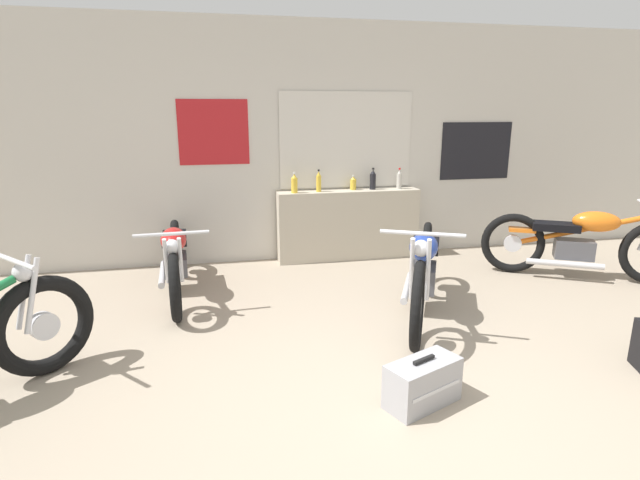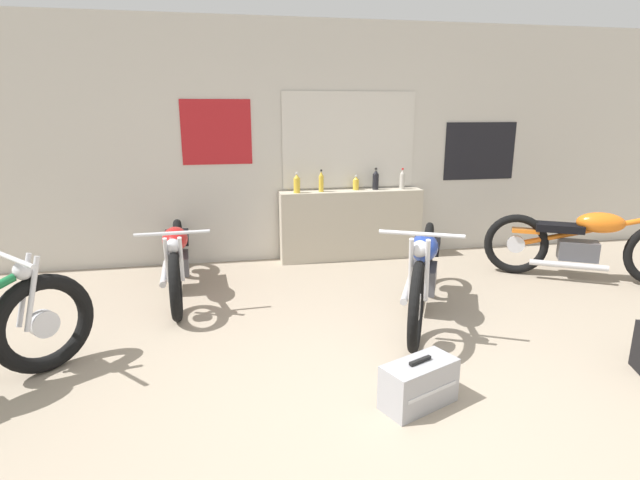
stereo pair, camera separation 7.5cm
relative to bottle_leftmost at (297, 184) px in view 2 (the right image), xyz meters
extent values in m
plane|color=gray|center=(0.12, -3.23, -0.96)|extent=(24.00, 24.00, 0.00)
cube|color=beige|center=(0.12, 0.23, 0.44)|extent=(10.00, 0.06, 2.80)
cube|color=silver|center=(0.67, 0.19, 0.48)|extent=(1.56, 0.01, 1.08)
cube|color=beige|center=(0.67, 0.19, 0.48)|extent=(1.62, 0.01, 1.14)
cube|color=black|center=(2.39, 0.19, 0.32)|extent=(0.95, 0.01, 0.72)
cube|color=#B21E23|center=(-0.89, 0.19, 0.59)|extent=(0.79, 0.01, 0.73)
cube|color=#B7AD99|center=(0.67, 0.05, -0.53)|extent=(1.74, 0.28, 0.85)
cylinder|color=gold|center=(0.00, 0.00, -0.02)|extent=(0.08, 0.08, 0.17)
cone|color=gold|center=(0.00, 0.00, 0.09)|extent=(0.06, 0.06, 0.05)
cylinder|color=silver|center=(0.00, 0.00, 0.12)|extent=(0.03, 0.03, 0.02)
cylinder|color=gold|center=(0.30, 0.03, -0.01)|extent=(0.06, 0.06, 0.19)
cone|color=gold|center=(0.30, 0.03, 0.11)|extent=(0.05, 0.05, 0.05)
cylinder|color=black|center=(0.30, 0.03, 0.14)|extent=(0.02, 0.02, 0.02)
cylinder|color=gold|center=(0.74, 0.09, -0.04)|extent=(0.07, 0.07, 0.13)
cone|color=gold|center=(0.74, 0.09, 0.04)|extent=(0.06, 0.06, 0.04)
cylinder|color=silver|center=(0.74, 0.09, 0.06)|extent=(0.03, 0.03, 0.01)
cylinder|color=black|center=(0.98, 0.07, -0.01)|extent=(0.08, 0.08, 0.19)
cone|color=black|center=(0.98, 0.07, 0.11)|extent=(0.06, 0.06, 0.05)
cylinder|color=black|center=(0.98, 0.07, 0.14)|extent=(0.03, 0.03, 0.02)
cylinder|color=#B7B2A8|center=(1.31, 0.05, -0.02)|extent=(0.06, 0.06, 0.18)
cone|color=#B7B2A8|center=(1.31, 0.05, 0.10)|extent=(0.05, 0.05, 0.05)
cylinder|color=red|center=(1.31, 0.05, 0.14)|extent=(0.02, 0.02, 0.02)
torus|color=black|center=(0.55, -2.42, -0.61)|extent=(0.38, 0.66, 0.70)
cylinder|color=silver|center=(0.55, -2.42, -0.61)|extent=(0.14, 0.20, 0.20)
torus|color=black|center=(1.15, -1.20, -0.61)|extent=(0.38, 0.66, 0.70)
cylinder|color=silver|center=(1.15, -1.20, -0.61)|extent=(0.14, 0.20, 0.20)
cube|color=#4C4C51|center=(0.88, -1.75, -0.62)|extent=(0.37, 0.44, 0.22)
cylinder|color=navy|center=(0.88, -1.75, -0.41)|extent=(0.60, 1.14, 0.45)
ellipsoid|color=navy|center=(0.80, -1.91, -0.29)|extent=(0.42, 0.52, 0.22)
cube|color=black|center=(0.97, -1.57, -0.37)|extent=(0.42, 0.52, 0.08)
cube|color=navy|center=(1.12, -1.27, -0.43)|extent=(0.25, 0.31, 0.04)
cylinder|color=silver|center=(0.63, -2.38, -0.34)|extent=(0.11, 0.17, 0.53)
cylinder|color=silver|center=(0.52, -2.33, -0.34)|extent=(0.11, 0.17, 0.53)
cylinder|color=silver|center=(0.61, -2.30, -0.07)|extent=(0.59, 0.31, 0.03)
sphere|color=silver|center=(0.58, -2.35, -0.17)|extent=(0.13, 0.13, 0.13)
cylinder|color=silver|center=(0.80, -1.60, -0.76)|extent=(0.39, 0.70, 0.06)
torus|color=black|center=(-2.12, -2.22, -0.60)|extent=(0.60, 0.55, 0.71)
cylinder|color=silver|center=(-2.12, -2.22, -0.60)|extent=(0.19, 0.18, 0.19)
cylinder|color=silver|center=(-2.21, -2.22, -0.35)|extent=(0.15, 0.14, 0.50)
cylinder|color=silver|center=(-2.13, -2.31, -0.35)|extent=(0.15, 0.14, 0.50)
cylinder|color=silver|center=(-2.22, -2.31, -0.09)|extent=(0.45, 0.50, 0.03)
sphere|color=silver|center=(-2.17, -2.27, -0.19)|extent=(0.13, 0.13, 0.13)
torus|color=black|center=(2.34, -0.87, -0.62)|extent=(0.64, 0.41, 0.68)
cylinder|color=silver|center=(2.34, -0.87, -0.62)|extent=(0.20, 0.15, 0.19)
cube|color=#4C4C51|center=(2.89, -1.18, -0.64)|extent=(0.45, 0.38, 0.21)
cylinder|color=orange|center=(2.89, -1.18, -0.43)|extent=(1.14, 0.67, 0.43)
ellipsoid|color=orange|center=(3.05, -1.27, -0.32)|extent=(0.53, 0.44, 0.22)
cube|color=black|center=(2.70, -1.08, -0.40)|extent=(0.53, 0.44, 0.08)
cube|color=orange|center=(2.41, -0.91, -0.46)|extent=(0.31, 0.26, 0.04)
cylinder|color=silver|center=(2.73, -1.26, -0.77)|extent=(0.70, 0.43, 0.06)
torus|color=black|center=(-1.29, -1.48, -0.65)|extent=(0.12, 0.62, 0.61)
cylinder|color=silver|center=(-1.29, -1.48, -0.65)|extent=(0.07, 0.17, 0.17)
torus|color=black|center=(-1.37, -0.12, -0.65)|extent=(0.12, 0.62, 0.61)
cylinder|color=silver|center=(-1.37, -0.12, -0.65)|extent=(0.07, 0.17, 0.17)
cube|color=#4C4C51|center=(-1.34, -0.73, -0.67)|extent=(0.24, 0.39, 0.18)
cylinder|color=#B21919|center=(-1.34, -0.73, -0.49)|extent=(0.13, 1.25, 0.39)
ellipsoid|color=#B21919|center=(-1.33, -0.91, -0.37)|extent=(0.27, 0.48, 0.22)
cube|color=black|center=(-1.35, -0.53, -0.45)|extent=(0.27, 0.48, 0.08)
cube|color=#B21919|center=(-1.37, -0.20, -0.51)|extent=(0.16, 0.28, 0.04)
cylinder|color=silver|center=(-1.24, -1.41, -0.43)|extent=(0.05, 0.17, 0.44)
cylinder|color=silver|center=(-1.36, -1.42, -0.43)|extent=(0.05, 0.17, 0.44)
cylinder|color=silver|center=(-1.30, -1.34, -0.21)|extent=(0.64, 0.07, 0.03)
sphere|color=silver|center=(-1.30, -1.40, -0.31)|extent=(0.13, 0.13, 0.13)
cylinder|color=silver|center=(-1.48, -0.64, -0.79)|extent=(0.11, 0.75, 0.06)
cube|color=#9E9EA3|center=(0.29, -3.13, -0.81)|extent=(0.54, 0.40, 0.29)
cube|color=silver|center=(0.34, -3.24, -0.81)|extent=(0.38, 0.17, 0.02)
cube|color=black|center=(0.29, -3.13, -0.65)|extent=(0.17, 0.09, 0.02)
camera|label=1|loc=(-0.92, -5.72, 0.84)|focal=28.00mm
camera|label=2|loc=(-0.84, -5.73, 0.84)|focal=28.00mm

